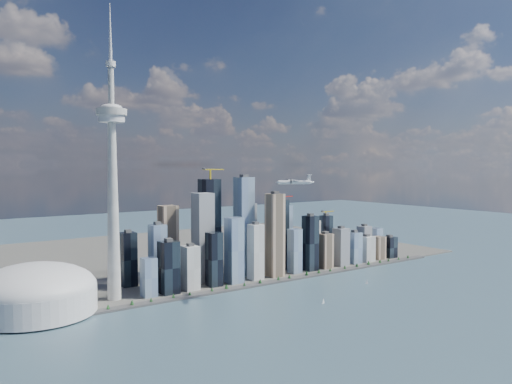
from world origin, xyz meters
TOP-DOWN VIEW (x-y plane):
  - ground at (0.00, 0.00)m, footprint 4000.00×4000.00m
  - seawall at (0.00, 250.00)m, footprint 1100.00×22.00m
  - land at (0.00, 700.00)m, footprint 1400.00×900.00m
  - shoreline_trees at (0.00, 250.00)m, footprint 960.53×7.20m
  - skyscraper_cluster at (59.62, 336.82)m, footprint 736.00×142.00m
  - needle_tower at (-300.00, 310.00)m, footprint 56.00×56.00m
  - dome_stadium at (-440.00, 300.00)m, footprint 200.00×200.00m
  - airplane at (-11.75, 125.13)m, footprint 72.40×64.98m
  - sailboat_west at (9.57, 66.81)m, footprint 7.37×2.49m
  - sailboat_east at (192.66, 125.77)m, footprint 7.62×4.68m

SIDE VIEW (x-z plane):
  - ground at x=0.00m, z-range 0.00..0.00m
  - land at x=0.00m, z-range 0.00..3.00m
  - seawall at x=0.00m, z-range 0.00..4.00m
  - sailboat_west at x=9.57m, z-range -1.83..8.37m
  - sailboat_east at x=192.66m, z-range -1.95..8.94m
  - shoreline_trees at x=0.00m, z-range 4.38..13.18m
  - dome_stadium at x=-440.00m, z-range -3.56..82.44m
  - skyscraper_cluster at x=59.62m, z-range -47.16..200.27m
  - airplane at x=-11.75m, z-range 215.75..234.30m
  - needle_tower at x=-300.00m, z-range -39.41..511.09m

